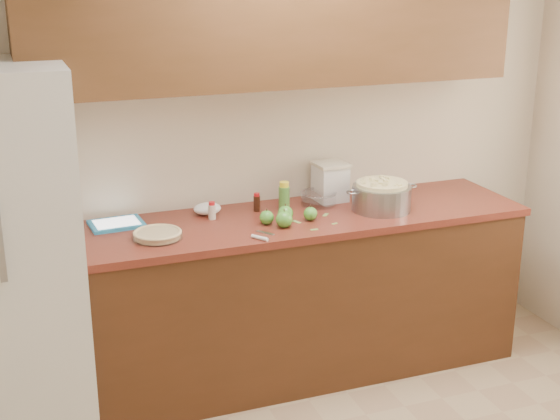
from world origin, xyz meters
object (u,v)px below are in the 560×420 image
object	(u,v)px
colander	(382,197)
tablet	(116,224)
flour_canister	(330,181)
pie	(158,235)

from	to	relation	value
colander	tablet	xyz separation A→B (m)	(-1.40, 0.24, -0.07)
colander	tablet	bearing A→B (deg)	170.26
colander	flour_canister	distance (m)	0.33
colander	flour_canister	size ratio (longest dim) A/B	1.93
pie	flour_canister	size ratio (longest dim) A/B	1.12
pie	tablet	bearing A→B (deg)	120.83
pie	flour_canister	xyz separation A→B (m)	(1.06, 0.29, 0.09)
pie	colander	distance (m)	1.25
flour_canister	tablet	xyz separation A→B (m)	(-1.21, -0.02, -0.10)
pie	colander	size ratio (longest dim) A/B	0.58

